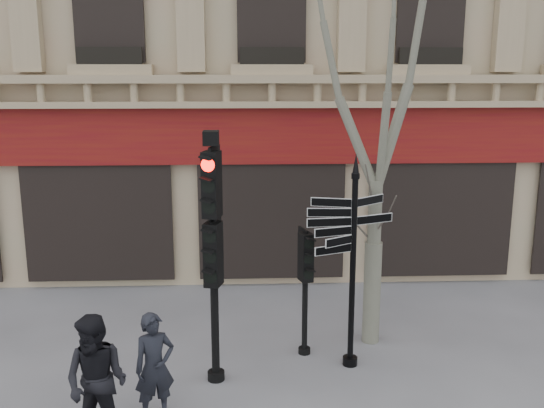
% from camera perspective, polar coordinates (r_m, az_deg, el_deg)
% --- Properties ---
extents(ground, '(80.00, 80.00, 0.00)m').
position_cam_1_polar(ground, '(10.19, 1.20, -17.18)').
color(ground, slate).
rests_on(ground, ground).
extents(fingerpost, '(1.84, 1.84, 3.73)m').
position_cam_1_polar(fingerpost, '(10.15, 7.73, -2.09)').
color(fingerpost, black).
rests_on(fingerpost, ground).
extents(traffic_signal_main, '(0.53, 0.44, 4.14)m').
position_cam_1_polar(traffic_signal_main, '(9.57, -5.59, -2.26)').
color(traffic_signal_main, black).
rests_on(traffic_signal_main, ground).
extents(traffic_signal_secondary, '(0.45, 0.37, 2.28)m').
position_cam_1_polar(traffic_signal_secondary, '(10.76, 3.15, -6.24)').
color(traffic_signal_secondary, black).
rests_on(traffic_signal_secondary, ground).
extents(plane_tree, '(2.84, 2.84, 7.55)m').
position_cam_1_polar(plane_tree, '(10.85, 10.22, 13.67)').
color(plane_tree, gray).
rests_on(plane_tree, ground).
extents(pedestrian_a, '(0.71, 0.61, 1.64)m').
position_cam_1_polar(pedestrian_a, '(9.28, -10.99, -14.83)').
color(pedestrian_a, black).
rests_on(pedestrian_a, ground).
extents(pedestrian_b, '(1.08, 0.94, 1.88)m').
position_cam_1_polar(pedestrian_b, '(8.82, -16.18, -15.79)').
color(pedestrian_b, black).
rests_on(pedestrian_b, ground).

